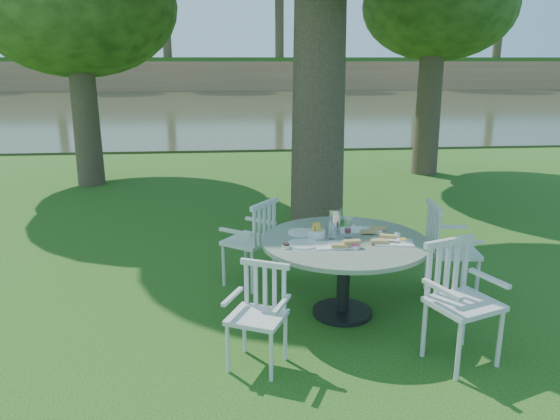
% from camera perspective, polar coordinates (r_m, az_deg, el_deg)
% --- Properties ---
extents(ground, '(140.00, 140.00, 0.00)m').
position_cam_1_polar(ground, '(5.65, 0.19, -8.88)').
color(ground, '#153F0D').
rests_on(ground, ground).
extents(table, '(1.52, 1.52, 0.74)m').
position_cam_1_polar(table, '(5.06, 6.73, -4.43)').
color(table, black).
rests_on(table, ground).
extents(chair_ne, '(0.51, 0.54, 0.97)m').
position_cam_1_polar(chair_ne, '(5.64, 16.72, -3.41)').
color(chair_ne, silver).
rests_on(chair_ne, ground).
extents(chair_nw, '(0.63, 0.64, 0.93)m').
position_cam_1_polar(chair_nw, '(5.71, -2.55, -2.75)').
color(chair_nw, silver).
rests_on(chair_nw, ground).
extents(chair_sw, '(0.53, 0.52, 0.81)m').
position_cam_1_polar(chair_sw, '(4.31, -2.04, -10.00)').
color(chair_sw, silver).
rests_on(chair_sw, ground).
extents(chair_se, '(0.62, 0.60, 0.96)m').
position_cam_1_polar(chair_se, '(4.56, 17.91, -8.07)').
color(chair_se, silver).
rests_on(chair_se, ground).
extents(tableware, '(1.20, 0.66, 0.23)m').
position_cam_1_polar(tableware, '(5.09, 6.00, -2.23)').
color(tableware, white).
rests_on(tableware, table).
extents(river, '(100.00, 28.00, 0.12)m').
position_cam_1_polar(river, '(28.22, -4.47, 10.66)').
color(river, '#323620').
rests_on(river, ground).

